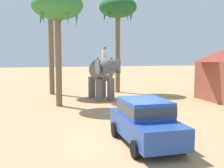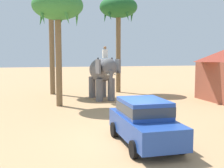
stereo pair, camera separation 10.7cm
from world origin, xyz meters
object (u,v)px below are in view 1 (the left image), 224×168
(palm_tree_behind_elephant, at_px, (118,10))
(car_sedan_foreground, at_px, (145,120))
(elephant_with_mahout, at_px, (102,72))
(palm_tree_near_hut, at_px, (57,8))

(palm_tree_behind_elephant, bearing_deg, car_sedan_foreground, -99.82)
(elephant_with_mahout, relative_size, palm_tree_near_hut, 0.55)
(palm_tree_behind_elephant, distance_m, palm_tree_near_hut, 7.75)
(car_sedan_foreground, height_order, palm_tree_behind_elephant, palm_tree_behind_elephant)
(palm_tree_behind_elephant, bearing_deg, elephant_with_mahout, -119.60)
(car_sedan_foreground, bearing_deg, palm_tree_near_hut, 107.56)
(car_sedan_foreground, bearing_deg, elephant_with_mahout, 87.82)
(car_sedan_foreground, relative_size, palm_tree_behind_elephant, 0.51)
(elephant_with_mahout, xyz_separation_m, palm_tree_near_hut, (-3.19, -1.95, 4.19))
(car_sedan_foreground, bearing_deg, palm_tree_behind_elephant, 80.18)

